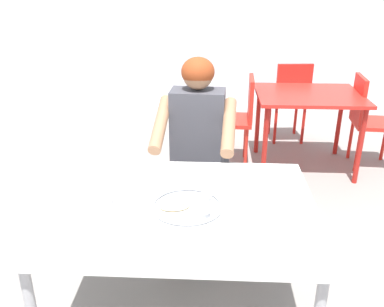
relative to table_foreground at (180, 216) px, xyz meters
name	(u,v)px	position (x,y,z in m)	size (l,w,h in m)	color
table_foreground	(180,216)	(0.00, 0.00, 0.00)	(1.26, 0.95, 0.72)	white
thali_tray	(188,206)	(0.04, -0.03, 0.07)	(0.33, 0.33, 0.03)	#B7BABF
drinking_cup	(103,196)	(-0.35, -0.04, 0.12)	(0.07, 0.07, 0.10)	silver
chair_foreground	(199,162)	(0.06, 0.98, -0.17)	(0.46, 0.44, 0.83)	#3F3F44
diner_foreground	(196,141)	(0.04, 0.77, 0.08)	(0.52, 0.57, 1.25)	#3D3D3D
table_background_red	(308,103)	(1.01, 2.02, -0.03)	(0.93, 0.77, 0.72)	red
chair_red_left	(238,114)	(0.39, 2.06, -0.16)	(0.42, 0.42, 0.85)	red
chair_red_right	(368,116)	(1.58, 2.08, -0.16)	(0.43, 0.42, 0.86)	red
chair_red_far	(290,96)	(0.97, 2.68, -0.15)	(0.41, 0.42, 0.87)	red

